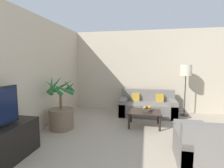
{
  "coord_description": "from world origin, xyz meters",
  "views": [
    {
      "loc": [
        -0.62,
        0.52,
        1.57
      ],
      "look_at": [
        -1.6,
        5.51,
        1.0
      ],
      "focal_mm": 28.0,
      "sensor_mm": 36.0,
      "label": 1
    }
  ],
  "objects_px": {
    "potted_palm": "(61,113)",
    "coffee_table": "(144,113)",
    "apple_red": "(147,107)",
    "fruit_bowl": "(147,110)",
    "floor_lamp": "(186,73)",
    "armchair": "(204,150)",
    "orange_fruit": "(150,107)",
    "apple_green": "(145,108)",
    "sofa_loveseat": "(147,107)",
    "ottoman": "(190,133)"
  },
  "relations": [
    {
      "from": "apple_red",
      "to": "apple_green",
      "type": "relative_size",
      "value": 0.86
    },
    {
      "from": "apple_red",
      "to": "fruit_bowl",
      "type": "bearing_deg",
      "value": -72.87
    },
    {
      "from": "sofa_loveseat",
      "to": "coffee_table",
      "type": "xyz_separation_m",
      "value": [
        -0.08,
        -1.05,
        0.08
      ]
    },
    {
      "from": "coffee_table",
      "to": "armchair",
      "type": "distance_m",
      "value": 1.84
    },
    {
      "from": "sofa_loveseat",
      "to": "orange_fruit",
      "type": "height_order",
      "value": "sofa_loveseat"
    },
    {
      "from": "potted_palm",
      "to": "ottoman",
      "type": "distance_m",
      "value": 2.93
    },
    {
      "from": "apple_green",
      "to": "sofa_loveseat",
      "type": "bearing_deg",
      "value": 85.57
    },
    {
      "from": "potted_palm",
      "to": "ottoman",
      "type": "height_order",
      "value": "potted_palm"
    },
    {
      "from": "apple_green",
      "to": "ottoman",
      "type": "bearing_deg",
      "value": -40.1
    },
    {
      "from": "potted_palm",
      "to": "armchair",
      "type": "relative_size",
      "value": 1.63
    },
    {
      "from": "fruit_bowl",
      "to": "ottoman",
      "type": "height_order",
      "value": "fruit_bowl"
    },
    {
      "from": "armchair",
      "to": "orange_fruit",
      "type": "bearing_deg",
      "value": 115.8
    },
    {
      "from": "orange_fruit",
      "to": "apple_red",
      "type": "bearing_deg",
      "value": 165.48
    },
    {
      "from": "coffee_table",
      "to": "orange_fruit",
      "type": "bearing_deg",
      "value": 28.98
    },
    {
      "from": "apple_red",
      "to": "apple_green",
      "type": "height_order",
      "value": "apple_green"
    },
    {
      "from": "sofa_loveseat",
      "to": "ottoman",
      "type": "relative_size",
      "value": 2.87
    },
    {
      "from": "potted_palm",
      "to": "coffee_table",
      "type": "height_order",
      "value": "potted_palm"
    },
    {
      "from": "apple_red",
      "to": "ottoman",
      "type": "xyz_separation_m",
      "value": [
        0.87,
        -0.86,
        -0.28
      ]
    },
    {
      "from": "orange_fruit",
      "to": "ottoman",
      "type": "bearing_deg",
      "value": -46.95
    },
    {
      "from": "coffee_table",
      "to": "armchair",
      "type": "xyz_separation_m",
      "value": [
        0.93,
        -1.59,
        -0.09
      ]
    },
    {
      "from": "orange_fruit",
      "to": "armchair",
      "type": "bearing_deg",
      "value": -64.2
    },
    {
      "from": "sofa_loveseat",
      "to": "floor_lamp",
      "type": "distance_m",
      "value": 1.55
    },
    {
      "from": "potted_palm",
      "to": "apple_green",
      "type": "bearing_deg",
      "value": 15.69
    },
    {
      "from": "floor_lamp",
      "to": "orange_fruit",
      "type": "distance_m",
      "value": 1.76
    },
    {
      "from": "coffee_table",
      "to": "apple_red",
      "type": "xyz_separation_m",
      "value": [
        0.05,
        0.09,
        0.14
      ]
    },
    {
      "from": "sofa_loveseat",
      "to": "apple_green",
      "type": "xyz_separation_m",
      "value": [
        -0.08,
        -1.05,
        0.23
      ]
    },
    {
      "from": "floor_lamp",
      "to": "orange_fruit",
      "type": "xyz_separation_m",
      "value": [
        -1.07,
        -1.13,
        -0.84
      ]
    },
    {
      "from": "potted_palm",
      "to": "coffee_table",
      "type": "bearing_deg",
      "value": 15.64
    },
    {
      "from": "fruit_bowl",
      "to": "coffee_table",
      "type": "bearing_deg",
      "value": -150.54
    },
    {
      "from": "floor_lamp",
      "to": "apple_green",
      "type": "bearing_deg",
      "value": -135.01
    },
    {
      "from": "sofa_loveseat",
      "to": "floor_lamp",
      "type": "relative_size",
      "value": 1.07
    },
    {
      "from": "floor_lamp",
      "to": "apple_green",
      "type": "xyz_separation_m",
      "value": [
        -1.2,
        -1.2,
        -0.84
      ]
    },
    {
      "from": "ottoman",
      "to": "coffee_table",
      "type": "bearing_deg",
      "value": 139.92
    },
    {
      "from": "potted_palm",
      "to": "coffee_table",
      "type": "xyz_separation_m",
      "value": [
        2.0,
        0.56,
        -0.05
      ]
    },
    {
      "from": "potted_palm",
      "to": "orange_fruit",
      "type": "distance_m",
      "value": 2.22
    },
    {
      "from": "fruit_bowl",
      "to": "apple_red",
      "type": "relative_size",
      "value": 3.79
    },
    {
      "from": "floor_lamp",
      "to": "armchair",
      "type": "relative_size",
      "value": 1.94
    },
    {
      "from": "armchair",
      "to": "ottoman",
      "type": "relative_size",
      "value": 1.38
    },
    {
      "from": "orange_fruit",
      "to": "sofa_loveseat",
      "type": "bearing_deg",
      "value": 92.87
    },
    {
      "from": "sofa_loveseat",
      "to": "armchair",
      "type": "relative_size",
      "value": 2.08
    },
    {
      "from": "apple_red",
      "to": "coffee_table",
      "type": "bearing_deg",
      "value": -117.67
    },
    {
      "from": "coffee_table",
      "to": "apple_red",
      "type": "relative_size",
      "value": 12.35
    },
    {
      "from": "potted_palm",
      "to": "apple_green",
      "type": "distance_m",
      "value": 2.07
    },
    {
      "from": "armchair",
      "to": "floor_lamp",
      "type": "bearing_deg",
      "value": 84.55
    },
    {
      "from": "apple_red",
      "to": "sofa_loveseat",
      "type": "bearing_deg",
      "value": 88.09
    },
    {
      "from": "ottoman",
      "to": "apple_red",
      "type": "bearing_deg",
      "value": 135.14
    },
    {
      "from": "floor_lamp",
      "to": "ottoman",
      "type": "xyz_separation_m",
      "value": [
        -0.28,
        -1.97,
        -1.12
      ]
    },
    {
      "from": "fruit_bowl",
      "to": "floor_lamp",
      "type": "bearing_deg",
      "value": 45.75
    },
    {
      "from": "sofa_loveseat",
      "to": "apple_red",
      "type": "xyz_separation_m",
      "value": [
        -0.03,
        -0.95,
        0.22
      ]
    },
    {
      "from": "coffee_table",
      "to": "fruit_bowl",
      "type": "height_order",
      "value": "fruit_bowl"
    }
  ]
}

